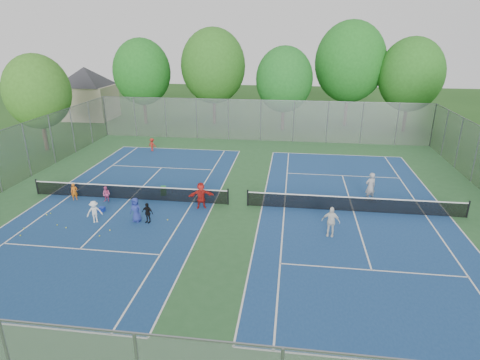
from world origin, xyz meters
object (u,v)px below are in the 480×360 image
object	(u,v)px
ball_crate	(102,209)
ball_hopper	(163,191)
net_left	(130,193)
instructor	(370,187)
net_right	(354,205)

from	to	relation	value
ball_crate	ball_hopper	size ratio (longest dim) A/B	0.51
net_left	instructor	bearing A→B (deg)	6.82
net_left	ball_hopper	distance (m)	2.15
net_right	ball_hopper	world-z (taller)	net_right
net_left	instructor	distance (m)	15.30
net_right	instructor	size ratio (longest dim) A/B	6.82
net_left	net_right	bearing A→B (deg)	0.00
net_right	instructor	distance (m)	2.22
net_left	net_right	distance (m)	14.00
ball_crate	net_left	bearing A→B (deg)	64.81
ball_crate	instructor	size ratio (longest dim) A/B	0.17
net_left	ball_hopper	world-z (taller)	net_left
instructor	ball_crate	bearing A→B (deg)	-8.02
net_left	ball_hopper	size ratio (longest dim) A/B	20.78
ball_crate	instructor	distance (m)	16.59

